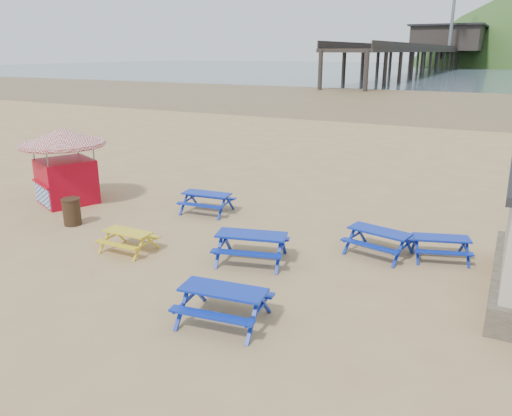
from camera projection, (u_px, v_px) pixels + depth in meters
The scene contains 12 objects.
ground at pixel (245, 254), 15.27m from camera, with size 400.00×400.00×0.00m, color tan.
wet_sand at pixel (456, 101), 61.88m from camera, with size 400.00×400.00×0.00m, color olive.
sea at pixel (499, 70), 159.33m from camera, with size 400.00×400.00×0.00m, color #485A66.
picnic_table_blue_a at pixel (207, 203), 19.11m from camera, with size 1.98×1.67×0.77m.
picnic_table_blue_b at pixel (379, 242), 15.16m from camera, with size 2.10×1.82×0.77m.
picnic_table_blue_c at pixel (440, 248), 14.84m from camera, with size 1.95×1.75×0.68m.
picnic_table_blue_d at pixel (251, 247), 14.64m from camera, with size 2.38×2.10×0.85m.
picnic_table_blue_e at pixel (224, 305), 11.35m from camera, with size 2.15×1.82×0.82m.
picnic_table_yellow at pixel (128, 241), 15.41m from camera, with size 1.56×1.26×0.65m.
ice_cream_kiosk at pixel (64, 157), 19.90m from camera, with size 4.48×4.48×3.03m.
litter_bin at pixel (72, 211), 17.71m from camera, with size 0.66×0.66×0.97m.
pier at pixel (445, 52), 172.53m from camera, with size 24.00×220.00×39.29m.
Camera 1 is at (6.78, -12.41, 5.94)m, focal length 35.00 mm.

